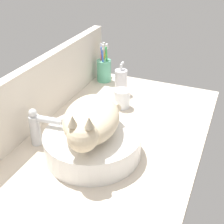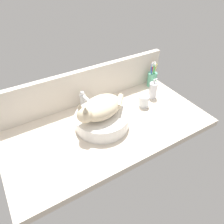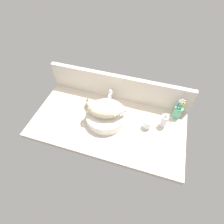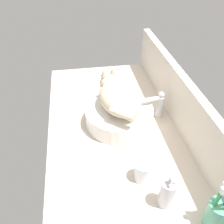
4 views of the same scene
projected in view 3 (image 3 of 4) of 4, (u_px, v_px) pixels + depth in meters
ground_plane at (108, 123)px, 140.31cm from camera, size 120.01×61.76×4.00cm
backsplash_panel at (119, 87)px, 147.19cm from camera, size 120.01×3.60×23.62cm
sink_basin at (106, 116)px, 137.33cm from camera, size 31.16×31.16×8.00cm
cat at (103, 108)px, 129.76cm from camera, size 31.95×22.76×14.00cm
faucet at (110, 96)px, 146.65cm from camera, size 4.07×11.86×13.60cm
soap_dispenser at (164, 121)px, 132.42cm from camera, size 5.41×5.41×14.32cm
toothbrush_cup at (178, 112)px, 138.06cm from camera, size 6.73×6.73×18.72cm
water_glass at (147, 124)px, 133.27cm from camera, size 6.60×6.60×7.67cm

